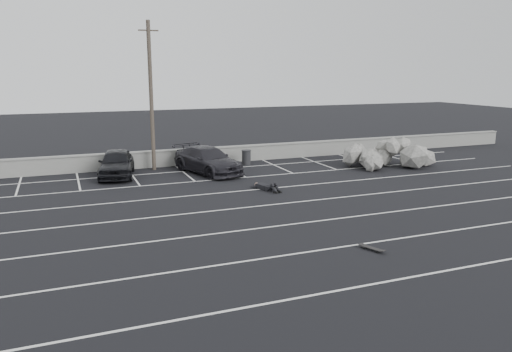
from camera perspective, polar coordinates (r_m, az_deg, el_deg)
name	(u,v)px	position (r m, az deg, el deg)	size (l,w,h in m)	color
ground	(301,223)	(20.20, 5.18, -5.39)	(120.00, 120.00, 0.00)	black
seawall	(205,155)	(32.85, -5.83, 2.36)	(50.00, 0.45, 1.06)	gray
stall_lines	(258,198)	(24.03, 0.28, -2.49)	(36.00, 20.05, 0.01)	silver
car_left	(117,163)	(29.78, -15.65, 1.44)	(1.86, 4.63, 1.58)	black
car_right	(208,160)	(29.82, -5.52, 1.81)	(2.15, 5.30, 1.54)	black
utility_pole	(151,96)	(30.87, -11.90, 8.93)	(1.18, 0.24, 8.88)	#4C4238
trash_bin	(246,157)	(32.28, -1.11, 2.15)	(0.68, 0.68, 0.96)	#242427
riprap_pile	(386,158)	(32.68, 14.60, 2.03)	(5.99, 4.36, 1.59)	gray
person	(263,184)	(25.76, 0.80, -0.95)	(1.63, 2.60, 0.49)	black
skateboard	(372,248)	(17.61, 13.12, -8.05)	(0.50, 0.83, 0.10)	black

